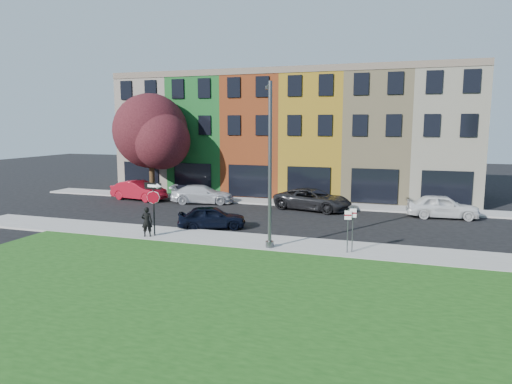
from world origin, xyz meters
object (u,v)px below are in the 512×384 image
(man, at_px, (147,222))
(street_lamp, at_px, (270,165))
(sedan_near, at_px, (212,217))
(stop_sign, at_px, (153,198))

(man, bearing_deg, street_lamp, 160.54)
(man, distance_m, sedan_near, 4.05)
(sedan_near, xyz_separation_m, street_lamp, (4.48, -3.15, 3.45))
(sedan_near, height_order, street_lamp, street_lamp)
(man, height_order, street_lamp, street_lamp)
(stop_sign, xyz_separation_m, man, (-0.27, -0.29, -1.25))
(sedan_near, relative_size, street_lamp, 0.54)
(street_lamp, bearing_deg, sedan_near, 125.05)
(stop_sign, height_order, street_lamp, street_lamp)
(man, bearing_deg, stop_sign, -153.75)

